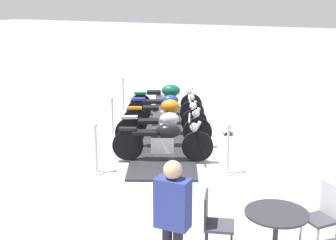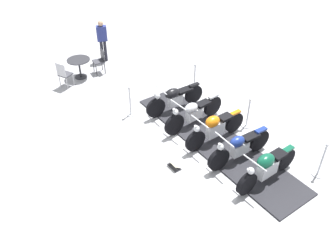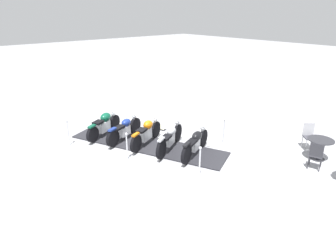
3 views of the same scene
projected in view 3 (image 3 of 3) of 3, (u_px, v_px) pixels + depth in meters
name	position (u px, v px, depth m)	size (l,w,h in m)	color
ground_plane	(147.00, 145.00, 11.20)	(80.00, 80.00, 0.00)	#B2B2B7
display_platform	(147.00, 144.00, 11.19)	(6.13, 1.41, 0.05)	#28282D
motorcycle_black	(196.00, 142.00, 10.24)	(2.04, 0.98, 0.97)	black
motorcycle_chrome	(170.00, 137.00, 10.65)	(2.06, 1.17, 1.00)	black
motorcycle_copper	(147.00, 132.00, 11.05)	(2.01, 1.06, 0.96)	black
motorcycle_navy	(125.00, 129.00, 11.45)	(2.02, 1.00, 0.96)	black
motorcycle_forest	(105.00, 124.00, 11.85)	(1.96, 1.08, 0.92)	black
stanchion_left_mid	(127.00, 151.00, 9.97)	(0.31, 0.31, 1.01)	silver
stanchion_right_front	(224.00, 135.00, 11.11)	(0.29, 0.29, 1.06)	silver
stanchion_left_front	(200.00, 167.00, 8.89)	(0.28, 0.28, 1.05)	silver
stanchion_left_rear	(69.00, 137.00, 11.03)	(0.32, 0.32, 1.05)	silver
info_placard	(161.00, 128.00, 12.62)	(0.34, 0.45, 0.18)	#333338
cafe_table	(320.00, 144.00, 9.96)	(0.85, 0.85, 0.74)	#2D2D33
cafe_chair_near_table	(309.00, 135.00, 10.74)	(0.56, 0.56, 0.97)	#B7B7BC
cafe_chair_across_table	(316.00, 154.00, 9.32)	(0.49, 0.49, 0.94)	#2D2D33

